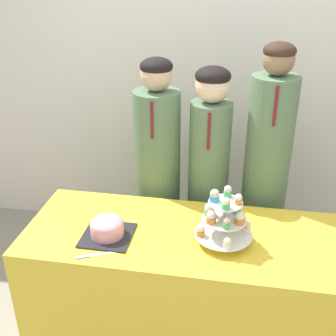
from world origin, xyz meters
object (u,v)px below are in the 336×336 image
(student_0, at_px, (158,184))
(student_1, at_px, (208,187))
(cupcake_stand, at_px, (224,217))
(cake_knife, at_px, (92,256))
(student_2, at_px, (264,185))
(round_cake, at_px, (107,228))

(student_0, bearing_deg, student_1, -0.00)
(cupcake_stand, distance_m, student_1, 0.60)
(student_0, bearing_deg, cake_knife, -101.62)
(student_2, bearing_deg, cupcake_stand, -111.27)
(cake_knife, relative_size, student_1, 0.15)
(cupcake_stand, bearing_deg, student_1, 102.25)
(cake_knife, height_order, student_0, student_0)
(cupcake_stand, height_order, student_1, student_1)
(student_0, bearing_deg, round_cake, -102.44)
(cupcake_stand, bearing_deg, cake_knife, -159.55)
(round_cake, xyz_separation_m, student_1, (0.46, 0.63, -0.06))
(student_0, xyz_separation_m, student_2, (0.67, 0.00, 0.05))
(round_cake, bearing_deg, student_2, 37.94)
(cake_knife, height_order, cupcake_stand, cupcake_stand)
(round_cake, distance_m, student_0, 0.65)
(round_cake, height_order, student_2, student_2)
(round_cake, distance_m, student_1, 0.78)
(cupcake_stand, xyz_separation_m, student_0, (-0.45, 0.57, -0.16))
(cake_knife, bearing_deg, student_1, 33.89)
(round_cake, height_order, student_0, student_0)
(cake_knife, relative_size, student_2, 0.13)
(round_cake, xyz_separation_m, cupcake_stand, (0.58, 0.06, 0.09))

